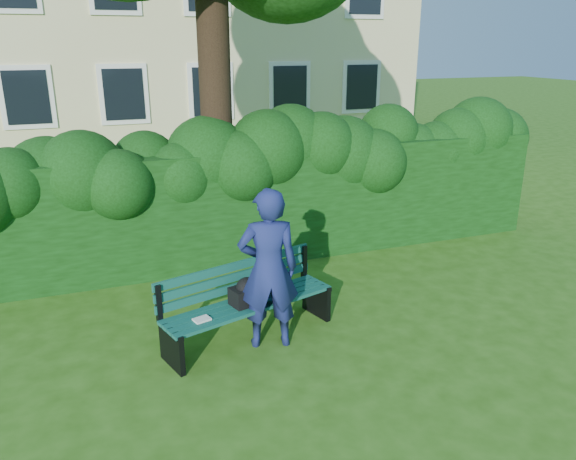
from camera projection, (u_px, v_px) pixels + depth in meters
name	position (u px, v px, depth m)	size (l,w,h in m)	color
ground	(304.00, 312.00, 7.35)	(80.00, 80.00, 0.00)	#2C5711
hedge	(253.00, 203.00, 9.01)	(10.00, 1.00, 1.80)	black
park_bench	(251.00, 298.00, 6.61)	(2.19, 1.13, 0.89)	#0F4C43
man_reading	(268.00, 269.00, 6.30)	(0.69, 0.45, 1.88)	navy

